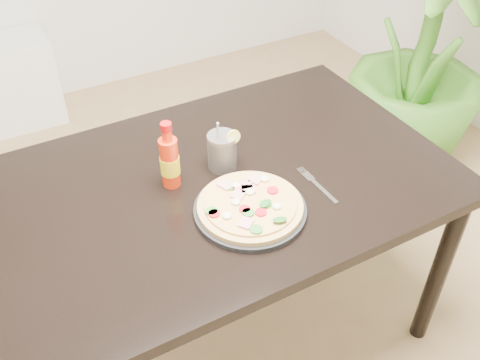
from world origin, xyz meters
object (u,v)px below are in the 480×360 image
fork (316,184)px  pizza (250,205)px  dining_table (222,198)px  hot_sauce_bottle (170,161)px  cola_cup (222,152)px  houseplant (423,56)px  plate (250,210)px

fork → pizza: bearing=-179.7°
dining_table → fork: (0.24, -0.17, 0.09)m
hot_sauce_bottle → pizza: bearing=-56.8°
pizza → cola_cup: 0.22m
dining_table → houseplant: (1.35, 0.51, -0.06)m
hot_sauce_bottle → fork: (0.38, -0.21, -0.08)m
fork → houseplant: 1.31m
fork → plate: bearing=-179.4°
cola_cup → houseplant: houseplant is taller
pizza → cola_cup: cola_cup is taller
pizza → fork: pizza is taller
pizza → fork: 0.23m
dining_table → cola_cup: size_ratio=7.80×
plate → pizza: (-0.00, 0.00, 0.02)m
fork → houseplant: bearing=29.7°
dining_table → houseplant: houseplant is taller
plate → cola_cup: cola_cup is taller
hot_sauce_bottle → fork: hot_sauce_bottle is taller
plate → hot_sauce_bottle: (-0.14, 0.22, 0.08)m
houseplant → cola_cup: bearing=-160.8°
pizza → fork: bearing=1.8°
cola_cup → plate: bearing=-97.1°
pizza → houseplant: size_ratio=0.25×
cola_cup → hot_sauce_bottle: bearing=-179.4°
pizza → fork: (0.23, 0.01, -0.02)m
dining_table → fork: 0.30m
hot_sauce_bottle → houseplant: 1.57m
plate → fork: bearing=2.1°
dining_table → hot_sauce_bottle: size_ratio=6.43×
plate → cola_cup: size_ratio=1.78×
fork → houseplant: houseplant is taller
hot_sauce_bottle → fork: size_ratio=1.16×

